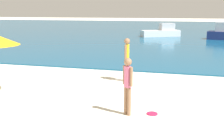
{
  "coord_description": "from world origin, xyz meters",
  "views": [
    {
      "loc": [
        3.01,
        -0.81,
        2.75
      ],
      "look_at": [
        0.47,
        8.54,
        0.76
      ],
      "focal_mm": 44.06,
      "sensor_mm": 36.0,
      "label": 1
    }
  ],
  "objects": [
    {
      "name": "boat_near",
      "position": [
        0.44,
        28.64,
        0.54
      ],
      "size": [
        4.2,
        3.09,
        1.38
      ],
      "rotation": [
        0.0,
        0.0,
        3.64
      ],
      "color": "white",
      "rests_on": "water"
    },
    {
      "name": "person_standing",
      "position": [
        1.58,
        6.05,
        0.88
      ],
      "size": [
        0.3,
        0.25,
        1.55
      ],
      "rotation": [
        0.0,
        0.0,
        2.48
      ],
      "color": "#936B4C",
      "rests_on": "ground"
    },
    {
      "name": "person_distant",
      "position": [
        0.8,
        9.54,
        0.97
      ],
      "size": [
        0.23,
        0.39,
        1.71
      ],
      "rotation": [
        0.0,
        0.0,
        4.58
      ],
      "color": "#936B4C",
      "rests_on": "ground"
    },
    {
      "name": "water",
      "position": [
        0.0,
        41.28,
        0.03
      ],
      "size": [
        160.0,
        60.0,
        0.06
      ],
      "primitive_type": "cube",
      "color": "#14567F",
      "rests_on": "ground"
    },
    {
      "name": "frisbee",
      "position": [
        2.22,
        6.25,
        0.01
      ],
      "size": [
        0.3,
        0.3,
        0.03
      ],
      "primitive_type": "cylinder",
      "color": "#E51E4C",
      "rests_on": "ground"
    }
  ]
}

